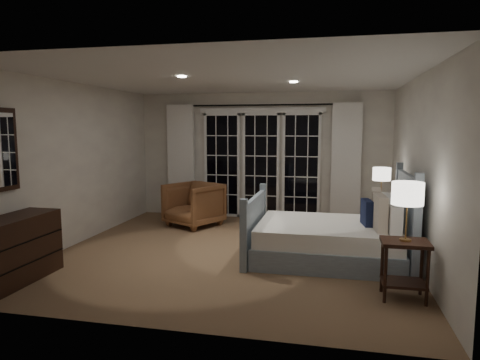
% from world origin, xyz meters
% --- Properties ---
extents(floor, '(5.00, 5.00, 0.00)m').
position_xyz_m(floor, '(0.00, 0.00, 0.00)').
color(floor, brown).
rests_on(floor, ground).
extents(ceiling, '(5.00, 5.00, 0.00)m').
position_xyz_m(ceiling, '(0.00, 0.00, 2.50)').
color(ceiling, silver).
rests_on(ceiling, wall_back).
extents(wall_left, '(0.02, 5.00, 2.50)m').
position_xyz_m(wall_left, '(-2.50, 0.00, 1.25)').
color(wall_left, silver).
rests_on(wall_left, floor).
extents(wall_right, '(0.02, 5.00, 2.50)m').
position_xyz_m(wall_right, '(2.50, 0.00, 1.25)').
color(wall_right, silver).
rests_on(wall_right, floor).
extents(wall_back, '(5.00, 0.02, 2.50)m').
position_xyz_m(wall_back, '(0.00, 2.50, 1.25)').
color(wall_back, silver).
rests_on(wall_back, floor).
extents(wall_front, '(5.00, 0.02, 2.50)m').
position_xyz_m(wall_front, '(0.00, -2.50, 1.25)').
color(wall_front, silver).
rests_on(wall_front, floor).
extents(french_doors, '(2.50, 0.04, 2.20)m').
position_xyz_m(french_doors, '(0.00, 2.46, 1.09)').
color(french_doors, black).
rests_on(french_doors, wall_back).
extents(curtain_rod, '(3.50, 0.03, 0.03)m').
position_xyz_m(curtain_rod, '(0.00, 2.40, 2.25)').
color(curtain_rod, black).
rests_on(curtain_rod, wall_back).
extents(curtain_left, '(0.55, 0.10, 2.25)m').
position_xyz_m(curtain_left, '(-1.65, 2.38, 1.15)').
color(curtain_left, white).
rests_on(curtain_left, curtain_rod).
extents(curtain_right, '(0.55, 0.10, 2.25)m').
position_xyz_m(curtain_right, '(1.65, 2.38, 1.15)').
color(curtain_right, white).
rests_on(curtain_right, curtain_rod).
extents(downlight_a, '(0.12, 0.12, 0.01)m').
position_xyz_m(downlight_a, '(0.80, 0.60, 2.49)').
color(downlight_a, white).
rests_on(downlight_a, ceiling).
extents(downlight_b, '(0.12, 0.12, 0.01)m').
position_xyz_m(downlight_b, '(-0.60, -0.40, 2.49)').
color(downlight_b, white).
rests_on(downlight_b, ceiling).
extents(bed, '(2.09, 1.49, 1.21)m').
position_xyz_m(bed, '(1.42, -0.07, 0.31)').
color(bed, '#889AA5').
rests_on(bed, floor).
extents(nightstand_left, '(0.49, 0.39, 0.63)m').
position_xyz_m(nightstand_left, '(2.17, -1.29, 0.42)').
color(nightstand_left, black).
rests_on(nightstand_left, floor).
extents(nightstand_right, '(0.48, 0.39, 0.63)m').
position_xyz_m(nightstand_right, '(2.17, 1.20, 0.41)').
color(nightstand_right, black).
rests_on(nightstand_right, floor).
extents(lamp_left, '(0.32, 0.32, 0.62)m').
position_xyz_m(lamp_left, '(2.17, -1.29, 1.13)').
color(lamp_left, '#B38547').
rests_on(lamp_left, nightstand_left).
extents(lamp_right, '(0.28, 0.28, 0.55)m').
position_xyz_m(lamp_right, '(2.17, 1.20, 1.07)').
color(lamp_right, '#B38547').
rests_on(lamp_right, nightstand_right).
extents(armchair, '(1.17, 1.18, 0.80)m').
position_xyz_m(armchair, '(-1.09, 1.49, 0.40)').
color(armchair, brown).
rests_on(armchair, floor).
extents(dresser, '(0.47, 1.10, 0.78)m').
position_xyz_m(dresser, '(-2.23, -1.70, 0.39)').
color(dresser, black).
rests_on(dresser, floor).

